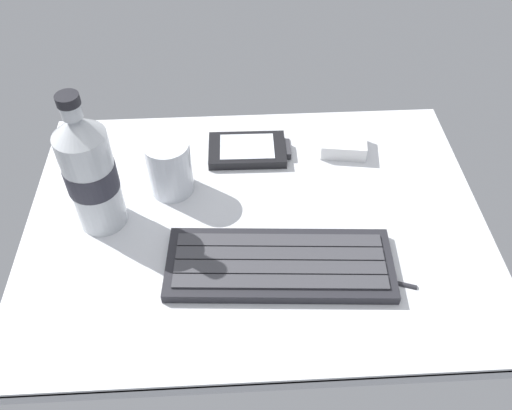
{
  "coord_description": "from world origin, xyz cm",
  "views": [
    {
      "loc": [
        -2.69,
        -49.91,
        55.92
      ],
      "look_at": [
        0.0,
        0.0,
        3.0
      ],
      "focal_mm": 37.61,
      "sensor_mm": 36.0,
      "label": 1
    }
  ],
  "objects_px": {
    "handheld_device": "(248,150)",
    "stylus_pen": "(379,278)",
    "keyboard": "(280,264)",
    "juice_cup": "(170,169)",
    "water_bottle": "(90,172)",
    "charger_block": "(343,144)"
  },
  "relations": [
    {
      "from": "handheld_device",
      "to": "stylus_pen",
      "type": "distance_m",
      "value": 0.3
    },
    {
      "from": "handheld_device",
      "to": "water_bottle",
      "type": "distance_m",
      "value": 0.26
    },
    {
      "from": "juice_cup",
      "to": "water_bottle",
      "type": "relative_size",
      "value": 0.41
    },
    {
      "from": "stylus_pen",
      "to": "juice_cup",
      "type": "bearing_deg",
      "value": 165.54
    },
    {
      "from": "water_bottle",
      "to": "charger_block",
      "type": "xyz_separation_m",
      "value": [
        0.36,
        0.13,
        -0.08
      ]
    },
    {
      "from": "water_bottle",
      "to": "keyboard",
      "type": "bearing_deg",
      "value": -22.27
    },
    {
      "from": "keyboard",
      "to": "water_bottle",
      "type": "relative_size",
      "value": 1.42
    },
    {
      "from": "handheld_device",
      "to": "juice_cup",
      "type": "bearing_deg",
      "value": -147.92
    },
    {
      "from": "keyboard",
      "to": "handheld_device",
      "type": "bearing_deg",
      "value": 97.69
    },
    {
      "from": "keyboard",
      "to": "water_bottle",
      "type": "xyz_separation_m",
      "value": [
        -0.24,
        0.1,
        0.08
      ]
    },
    {
      "from": "juice_cup",
      "to": "charger_block",
      "type": "distance_m",
      "value": 0.28
    },
    {
      "from": "handheld_device",
      "to": "juice_cup",
      "type": "height_order",
      "value": "juice_cup"
    },
    {
      "from": "keyboard",
      "to": "stylus_pen",
      "type": "xyz_separation_m",
      "value": [
        0.12,
        -0.03,
        -0.0
      ]
    },
    {
      "from": "water_bottle",
      "to": "charger_block",
      "type": "distance_m",
      "value": 0.39
    },
    {
      "from": "juice_cup",
      "to": "water_bottle",
      "type": "height_order",
      "value": "water_bottle"
    },
    {
      "from": "water_bottle",
      "to": "charger_block",
      "type": "bearing_deg",
      "value": 19.9
    },
    {
      "from": "handheld_device",
      "to": "charger_block",
      "type": "distance_m",
      "value": 0.15
    },
    {
      "from": "keyboard",
      "to": "charger_block",
      "type": "xyz_separation_m",
      "value": [
        0.12,
        0.23,
        0.0
      ]
    },
    {
      "from": "keyboard",
      "to": "handheld_device",
      "type": "relative_size",
      "value": 2.3
    },
    {
      "from": "handheld_device",
      "to": "charger_block",
      "type": "xyz_separation_m",
      "value": [
        0.15,
        0.0,
        0.0
      ]
    },
    {
      "from": "water_bottle",
      "to": "charger_block",
      "type": "relative_size",
      "value": 2.97
    },
    {
      "from": "keyboard",
      "to": "juice_cup",
      "type": "xyz_separation_m",
      "value": [
        -0.15,
        0.15,
        0.03
      ]
    }
  ]
}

